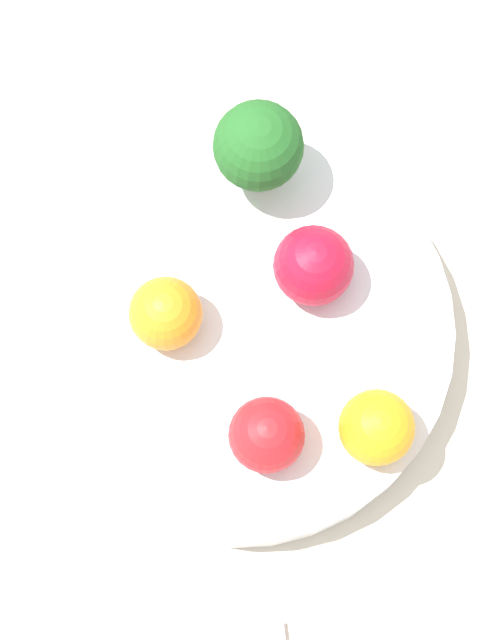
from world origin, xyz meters
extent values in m
plane|color=gray|center=(0.00, 0.00, 0.00)|extent=(6.00, 6.00, 0.00)
cube|color=beige|center=(0.00, 0.00, 0.01)|extent=(1.20, 1.20, 0.02)
cylinder|color=white|center=(0.00, 0.00, 0.04)|extent=(0.27, 0.27, 0.04)
cylinder|color=#99C17A|center=(-0.01, 0.10, 0.07)|extent=(0.02, 0.02, 0.02)
sphere|color=#236023|center=(-0.01, 0.10, 0.10)|extent=(0.06, 0.06, 0.06)
sphere|color=#B7142D|center=(0.04, 0.04, 0.08)|extent=(0.05, 0.05, 0.05)
sphere|color=red|center=(0.03, -0.07, 0.08)|extent=(0.04, 0.04, 0.04)
sphere|color=orange|center=(0.09, -0.05, 0.08)|extent=(0.04, 0.04, 0.04)
sphere|color=orange|center=(-0.04, -0.01, 0.08)|extent=(0.04, 0.04, 0.04)
camera|label=1|loc=(0.04, -0.18, 0.69)|focal=60.00mm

